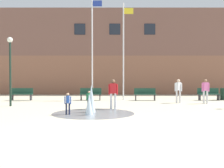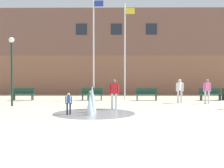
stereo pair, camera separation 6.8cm
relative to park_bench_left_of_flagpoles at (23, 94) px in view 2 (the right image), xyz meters
The scene contains 15 objects.
ground_plane 13.28m from the park_bench_left_of_flagpoles, 58.00° to the right, with size 100.00×100.00×0.00m, color #BCB299.
library_building 12.62m from the park_bench_left_of_flagpoles, 54.17° to the left, with size 36.00×6.05×8.72m.
splash_fountain 9.28m from the park_bench_left_of_flagpoles, 51.50° to the right, with size 3.87×3.87×1.34m.
park_bench_left_of_flagpoles is the anchor object (origin of this frame).
park_bench_under_left_flagpole 5.16m from the park_bench_left_of_flagpoles, ahead, with size 1.60×0.44×0.91m.
park_bench_center 9.22m from the park_bench_left_of_flagpoles, ahead, with size 1.60×0.44×0.91m.
park_bench_far_right 13.99m from the park_bench_left_of_flagpoles, ahead, with size 1.60×0.44×0.91m.
adult_in_red 13.10m from the park_bench_left_of_flagpoles, 11.44° to the right, with size 0.50×0.32×1.59m.
teen_by_trashcan 11.40m from the park_bench_left_of_flagpoles, 10.87° to the right, with size 0.50×0.38×1.59m.
child_in_fountain 9.08m from the park_bench_left_of_flagpoles, 58.43° to the right, with size 0.31×0.21×0.99m.
child_running 7.98m from the park_bench_left_of_flagpoles, 45.97° to the right, with size 0.31×0.24×0.99m.
adult_near_bench 8.85m from the park_bench_left_of_flagpoles, 39.50° to the right, with size 0.50×0.22×1.59m.
flagpole_left 6.49m from the park_bench_left_of_flagpoles, ahead, with size 0.80×0.10×7.98m.
flagpole_right 8.43m from the park_bench_left_of_flagpoles, ahead, with size 0.80×0.10×7.41m.
lamp_post_left_lane 4.72m from the park_bench_left_of_flagpoles, 79.66° to the right, with size 0.32×0.32×4.07m.
Camera 2 is at (-0.21, -8.31, 1.66)m, focal length 42.00 mm.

